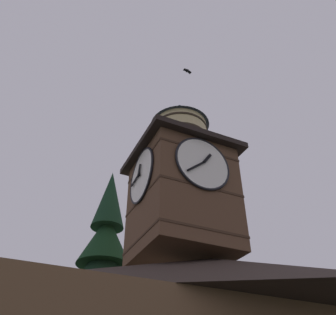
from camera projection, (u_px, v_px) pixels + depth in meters
name	position (u px, v px, depth m)	size (l,w,h in m)	color
clock_tower	(181.00, 182.00, 15.72)	(4.32, 4.32, 8.08)	brown
pine_tree_behind	(98.00, 315.00, 17.51)	(5.87, 5.87, 13.65)	#473323
flying_bird_high	(187.00, 71.00, 23.11)	(0.59, 0.27, 0.14)	black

